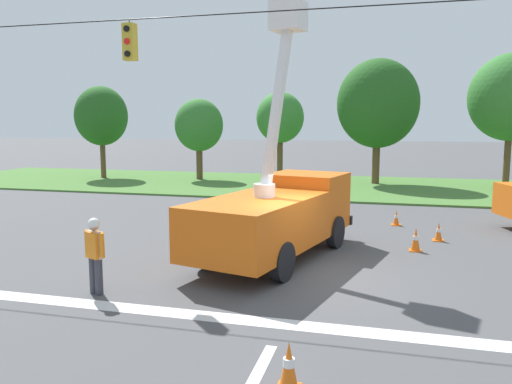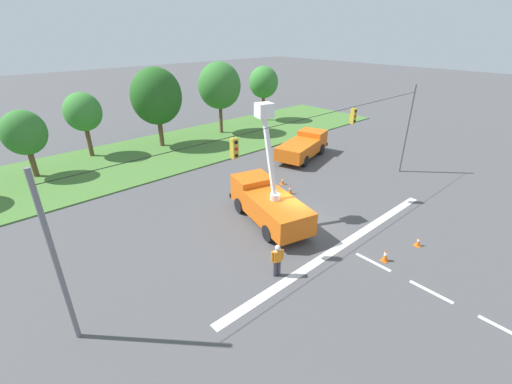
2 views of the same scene
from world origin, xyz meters
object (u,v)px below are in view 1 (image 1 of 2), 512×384
(tree_east, at_px, (378,104))
(traffic_cone_lane_edge_a, at_px, (289,366))
(tree_centre, at_px, (280,118))
(traffic_cone_near_bucket, at_px, (416,240))
(tree_far_west, at_px, (101,116))
(utility_truck_bucket_lift, at_px, (278,210))
(tree_west, at_px, (199,126))
(traffic_cone_foreground_right, at_px, (396,218))
(tree_far_east, at_px, (511,98))
(traffic_cone_foreground_left, at_px, (439,232))
(road_worker, at_px, (95,251))

(tree_east, distance_m, traffic_cone_lane_edge_a, 25.87)
(tree_centre, xyz_separation_m, traffic_cone_near_bucket, (8.06, -18.20, -3.88))
(tree_far_west, relative_size, utility_truck_bucket_lift, 0.88)
(tree_west, height_order, tree_centre, tree_centre)
(traffic_cone_foreground_right, xyz_separation_m, traffic_cone_near_bucket, (0.50, -3.88, 0.08))
(tree_far_east, bearing_deg, tree_west, -179.09)
(tree_west, distance_m, traffic_cone_foreground_left, 20.45)
(traffic_cone_near_bucket, relative_size, traffic_cone_lane_edge_a, 0.97)
(tree_far_east, xyz_separation_m, road_worker, (-13.25, -22.27, -4.35))
(tree_west, height_order, tree_east, tree_east)
(tree_centre, relative_size, traffic_cone_lane_edge_a, 8.13)
(utility_truck_bucket_lift, relative_size, traffic_cone_lane_edge_a, 9.90)
(utility_truck_bucket_lift, bearing_deg, tree_east, 82.52)
(tree_east, relative_size, traffic_cone_lane_edge_a, 10.62)
(tree_far_east, xyz_separation_m, traffic_cone_foreground_left, (-5.13, -14.81, -5.05))
(tree_west, bearing_deg, tree_centre, 22.40)
(tree_far_east, xyz_separation_m, traffic_cone_lane_edge_a, (-8.20, -25.24, -4.98))
(tree_far_west, xyz_separation_m, tree_east, (18.53, 1.22, 0.71))
(traffic_cone_foreground_left, bearing_deg, tree_east, 98.94)
(traffic_cone_foreground_right, height_order, traffic_cone_near_bucket, traffic_cone_near_bucket)
(tree_far_east, height_order, traffic_cone_lane_edge_a, tree_far_east)
(traffic_cone_foreground_left, relative_size, traffic_cone_near_bucket, 0.86)
(utility_truck_bucket_lift, distance_m, road_worker, 5.36)
(tree_far_west, xyz_separation_m, traffic_cone_foreground_right, (19.57, -11.48, -4.08))
(tree_west, distance_m, traffic_cone_foreground_right, 17.94)
(tree_west, distance_m, tree_centre, 5.57)
(tree_east, distance_m, tree_far_east, 7.50)
(traffic_cone_near_bucket, bearing_deg, utility_truck_bucket_lift, -156.53)
(tree_centre, relative_size, traffic_cone_foreground_right, 10.20)
(utility_truck_bucket_lift, bearing_deg, tree_centre, 101.66)
(tree_far_west, distance_m, traffic_cone_foreground_right, 23.05)
(road_worker, bearing_deg, traffic_cone_lane_edge_a, -30.53)
(utility_truck_bucket_lift, distance_m, traffic_cone_foreground_left, 5.89)
(traffic_cone_near_bucket, bearing_deg, traffic_cone_lane_edge_a, -104.27)
(tree_far_east, bearing_deg, tree_east, 178.59)
(tree_west, relative_size, tree_centre, 0.92)
(tree_east, xyz_separation_m, tree_far_east, (7.49, -0.18, 0.28))
(tree_centre, xyz_separation_m, traffic_cone_foreground_left, (8.87, -16.62, -3.93))
(utility_truck_bucket_lift, relative_size, traffic_cone_foreground_left, 11.77)
(utility_truck_bucket_lift, xyz_separation_m, traffic_cone_lane_edge_a, (1.70, -7.14, -1.03))
(utility_truck_bucket_lift, xyz_separation_m, traffic_cone_near_bucket, (3.95, 1.71, -1.04))
(traffic_cone_foreground_left, distance_m, traffic_cone_lane_edge_a, 10.87)
(tree_far_east, bearing_deg, road_worker, -120.75)
(tree_east, xyz_separation_m, traffic_cone_near_bucket, (1.55, -16.57, -4.71))
(tree_centre, bearing_deg, traffic_cone_lane_edge_a, -77.88)
(tree_east, distance_m, traffic_cone_near_bucket, 17.30)
(traffic_cone_foreground_left, bearing_deg, tree_centre, 118.09)
(tree_east, height_order, traffic_cone_foreground_left, tree_east)
(tree_east, relative_size, tree_far_east, 0.99)
(tree_far_west, relative_size, tree_west, 1.16)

